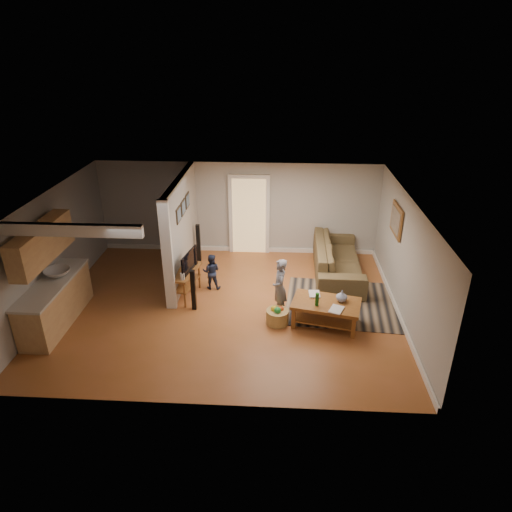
# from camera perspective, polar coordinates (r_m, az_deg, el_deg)

# --- Properties ---
(ground) EXTENTS (7.50, 7.50, 0.00)m
(ground) POSITION_cam_1_polar(r_m,az_deg,el_deg) (10.19, -3.70, -6.35)
(ground) COLOR brown
(ground) RESTS_ON ground
(room_shell) EXTENTS (7.54, 6.02, 2.52)m
(room_shell) POSITION_cam_1_polar(r_m,az_deg,el_deg) (10.08, -9.68, 2.26)
(room_shell) COLOR #A5A39E
(room_shell) RESTS_ON ground
(area_rug) EXTENTS (3.07, 2.35, 0.01)m
(area_rug) POSITION_cam_1_polar(r_m,az_deg,el_deg) (10.49, 11.89, -5.85)
(area_rug) COLOR black
(area_rug) RESTS_ON ground
(sofa) EXTENTS (1.17, 2.86, 0.83)m
(sofa) POSITION_cam_1_polar(r_m,az_deg,el_deg) (11.75, 10.02, -2.14)
(sofa) COLOR #423621
(sofa) RESTS_ON ground
(coffee_table) EXTENTS (1.51, 1.08, 0.81)m
(coffee_table) POSITION_cam_1_polar(r_m,az_deg,el_deg) (9.49, 8.87, -6.31)
(coffee_table) COLOR brown
(coffee_table) RESTS_ON ground
(tv_console) EXTENTS (0.58, 1.10, 0.90)m
(tv_console) POSITION_cam_1_polar(r_m,az_deg,el_deg) (10.38, -8.70, -2.19)
(tv_console) COLOR brown
(tv_console) RESTS_ON ground
(speaker_left) EXTENTS (0.10, 0.10, 0.95)m
(speaker_left) POSITION_cam_1_polar(r_m,az_deg,el_deg) (9.95, -7.83, -4.24)
(speaker_left) COLOR black
(speaker_left) RESTS_ON ground
(speaker_right) EXTENTS (0.10, 0.10, 1.02)m
(speaker_right) POSITION_cam_1_polar(r_m,az_deg,el_deg) (12.12, -7.20, 1.64)
(speaker_right) COLOR black
(speaker_right) RESTS_ON ground
(toy_basket) EXTENTS (0.47, 0.47, 0.42)m
(toy_basket) POSITION_cam_1_polar(r_m,az_deg,el_deg) (9.55, 2.69, -7.49)
(toy_basket) COLOR #9D8244
(toy_basket) RESTS_ON ground
(child) EXTENTS (0.37, 0.51, 1.28)m
(child) POSITION_cam_1_polar(r_m,az_deg,el_deg) (9.96, 2.89, -7.17)
(child) COLOR gray
(child) RESTS_ON ground
(toddler) EXTENTS (0.43, 0.34, 0.87)m
(toddler) POSITION_cam_1_polar(r_m,az_deg,el_deg) (10.96, -5.51, -3.97)
(toddler) COLOR #212A45
(toddler) RESTS_ON ground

